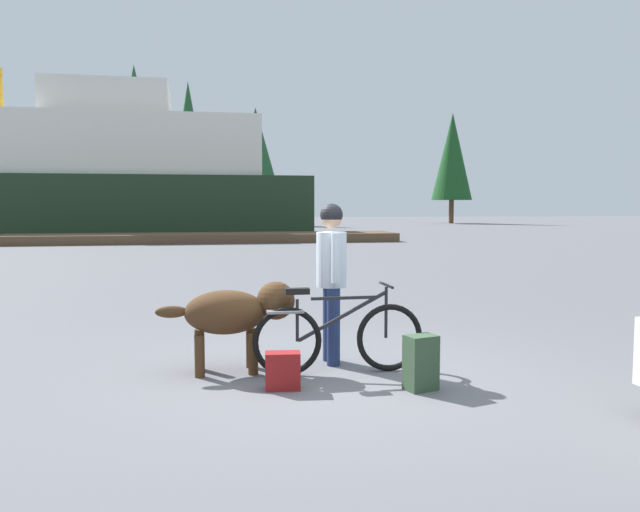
{
  "coord_description": "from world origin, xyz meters",
  "views": [
    {
      "loc": [
        -1.31,
        -6.0,
        1.69
      ],
      "look_at": [
        0.06,
        1.2,
        1.1
      ],
      "focal_mm": 35.86,
      "sensor_mm": 36.0,
      "label": 1
    }
  ],
  "objects_px": {
    "dog": "(236,312)",
    "backpack": "(421,363)",
    "handbag_pannier": "(283,371)",
    "ferry_boat": "(61,178)",
    "person_cyclist": "(331,268)",
    "bicycle": "(338,337)"
  },
  "relations": [
    {
      "from": "person_cyclist",
      "to": "bicycle",
      "type": "bearing_deg",
      "value": -93.32
    },
    {
      "from": "ferry_boat",
      "to": "dog",
      "type": "bearing_deg",
      "value": -75.8
    },
    {
      "from": "dog",
      "to": "backpack",
      "type": "relative_size",
      "value": 2.76
    },
    {
      "from": "backpack",
      "to": "handbag_pannier",
      "type": "height_order",
      "value": "backpack"
    },
    {
      "from": "bicycle",
      "to": "person_cyclist",
      "type": "bearing_deg",
      "value": 86.68
    },
    {
      "from": "backpack",
      "to": "person_cyclist",
      "type": "bearing_deg",
      "value": 117.99
    },
    {
      "from": "ferry_boat",
      "to": "handbag_pannier",
      "type": "bearing_deg",
      "value": -75.44
    },
    {
      "from": "dog",
      "to": "bicycle",
      "type": "bearing_deg",
      "value": -14.91
    },
    {
      "from": "bicycle",
      "to": "backpack",
      "type": "bearing_deg",
      "value": -47.88
    },
    {
      "from": "bicycle",
      "to": "person_cyclist",
      "type": "height_order",
      "value": "person_cyclist"
    },
    {
      "from": "backpack",
      "to": "ferry_boat",
      "type": "height_order",
      "value": "ferry_boat"
    },
    {
      "from": "backpack",
      "to": "bicycle",
      "type": "bearing_deg",
      "value": 132.12
    },
    {
      "from": "handbag_pannier",
      "to": "ferry_boat",
      "type": "bearing_deg",
      "value": 104.56
    },
    {
      "from": "dog",
      "to": "handbag_pannier",
      "type": "distance_m",
      "value": 0.92
    },
    {
      "from": "bicycle",
      "to": "backpack",
      "type": "distance_m",
      "value": 0.94
    },
    {
      "from": "person_cyclist",
      "to": "backpack",
      "type": "distance_m",
      "value": 1.5
    },
    {
      "from": "backpack",
      "to": "handbag_pannier",
      "type": "relative_size",
      "value": 1.47
    },
    {
      "from": "handbag_pannier",
      "to": "backpack",
      "type": "bearing_deg",
      "value": -11.42
    },
    {
      "from": "bicycle",
      "to": "handbag_pannier",
      "type": "xyz_separation_m",
      "value": [
        -0.61,
        -0.44,
        -0.2
      ]
    },
    {
      "from": "person_cyclist",
      "to": "ferry_boat",
      "type": "xyz_separation_m",
      "value": [
        -8.63,
        29.9,
        2.08
      ]
    },
    {
      "from": "person_cyclist",
      "to": "backpack",
      "type": "xyz_separation_m",
      "value": [
        0.6,
        -1.13,
        -0.77
      ]
    },
    {
      "from": "dog",
      "to": "ferry_boat",
      "type": "distance_m",
      "value": 31.12
    }
  ]
}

